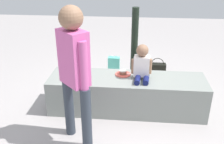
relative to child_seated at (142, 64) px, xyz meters
name	(u,v)px	position (x,y,z in m)	size (l,w,h in m)	color
ground_plane	(126,109)	(-0.19, 0.00, -0.71)	(12.00, 12.00, 0.00)	#A69F9E
concrete_ledge	(127,94)	(-0.19, 0.00, -0.46)	(2.17, 0.59, 0.50)	gray
child_seated	(142,64)	(0.00, 0.00, 0.00)	(0.28, 0.32, 0.48)	#131A54
adult_standing	(74,66)	(-0.74, -0.74, 0.26)	(0.38, 0.37, 1.62)	#2E3641
cake_plate	(123,73)	(-0.25, 0.11, -0.19)	(0.22, 0.22, 0.07)	#E0594C
gift_bag	(114,64)	(-0.48, 1.28, -0.56)	(0.22, 0.12, 0.34)	#59C6B2
railing_post	(134,56)	(-0.11, 0.79, -0.20)	(0.36, 0.36, 1.32)	black
water_bottle_near_gift	(178,79)	(0.67, 0.86, -0.62)	(0.07, 0.07, 0.20)	silver
handbag_black_leather	(157,69)	(0.33, 1.25, -0.60)	(0.31, 0.13, 0.32)	black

